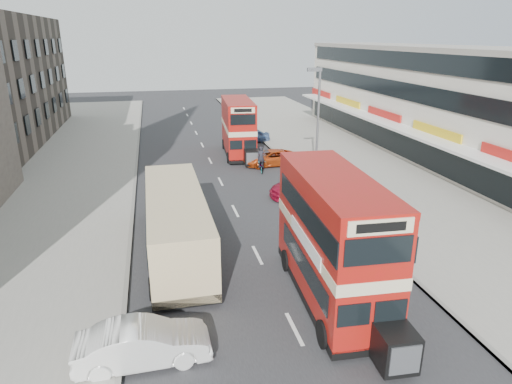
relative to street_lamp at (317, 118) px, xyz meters
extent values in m
plane|color=#28282B|center=(-6.52, -18.00, -4.78)|extent=(160.00, 160.00, 0.00)
cube|color=#28282B|center=(-6.52, 2.00, -4.78)|extent=(12.00, 90.00, 0.01)
cube|color=gray|center=(5.48, 2.00, -4.71)|extent=(12.00, 90.00, 0.15)
cube|color=gray|center=(-18.52, 2.00, -4.71)|extent=(12.00, 90.00, 0.15)
cube|color=gray|center=(-12.62, 2.00, -4.71)|extent=(0.20, 90.00, 0.16)
cube|color=gray|center=(-0.42, 2.00, -4.71)|extent=(0.20, 90.00, 0.16)
cube|color=beige|center=(13.48, 4.00, -0.28)|extent=(8.00, 46.00, 9.00)
cube|color=black|center=(9.43, 4.00, -3.18)|extent=(0.10, 44.00, 2.40)
cube|color=gray|center=(13.48, 4.00, 4.32)|extent=(8.20, 46.20, 0.40)
cube|color=white|center=(8.58, 4.00, -1.78)|extent=(1.80, 44.00, 0.20)
cylinder|color=slate|center=(0.08, 0.00, -0.78)|extent=(0.16, 0.16, 8.00)
cube|color=slate|center=(-0.32, 0.00, 3.22)|extent=(1.00, 0.20, 0.25)
cube|color=black|center=(-4.50, -14.26, -4.44)|extent=(2.88, 7.99, 0.34)
cube|color=maroon|center=(-4.50, -14.26, -3.26)|extent=(2.86, 7.99, 2.16)
cube|color=beige|center=(-4.50, -14.26, -2.03)|extent=(2.91, 8.03, 0.44)
cube|color=maroon|center=(-4.50, -14.26, -0.85)|extent=(2.86, 7.99, 2.07)
cube|color=maroon|center=(-4.50, -14.26, 0.26)|extent=(2.89, 8.01, 0.25)
cube|color=black|center=(-4.12, -18.81, -3.90)|extent=(1.24, 1.24, 1.28)
cube|color=black|center=(-3.76, 9.56, -4.46)|extent=(2.90, 7.57, 0.32)
cube|color=maroon|center=(-3.76, 9.56, -3.35)|extent=(2.88, 7.56, 2.04)
cube|color=beige|center=(-3.76, 9.56, -2.19)|extent=(2.92, 7.61, 0.42)
cube|color=maroon|center=(-3.76, 9.56, -1.08)|extent=(2.88, 7.56, 1.94)
cube|color=maroon|center=(-3.76, 9.56, -0.03)|extent=(2.90, 7.59, 0.23)
cube|color=black|center=(-3.51, 5.27, -3.95)|extent=(1.19, 1.19, 1.20)
cube|color=black|center=(-10.27, -8.80, -4.36)|extent=(2.78, 10.65, 0.43)
cube|color=tan|center=(-10.27, -8.80, -3.14)|extent=(2.76, 10.65, 2.76)
imported|color=white|center=(-11.84, -16.58, -4.07)|extent=(4.36, 1.60, 1.43)
imported|color=maroon|center=(-1.48, -2.51, -4.07)|extent=(4.95, 2.11, 1.42)
imported|color=#C84614|center=(-1.80, 5.44, -4.15)|extent=(4.68, 2.29, 1.28)
imported|color=#5779AF|center=(-1.54, 14.19, -4.17)|extent=(3.64, 1.53, 1.23)
imported|color=gray|center=(1.68, -2.86, -3.72)|extent=(0.81, 0.78, 1.82)
imported|color=gray|center=(-3.02, 3.82, -4.31)|extent=(0.86, 1.89, 0.96)
imported|color=#22212A|center=(-3.02, 3.82, -3.60)|extent=(0.65, 0.47, 1.66)
camera|label=1|loc=(-10.97, -29.21, 5.34)|focal=31.60mm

